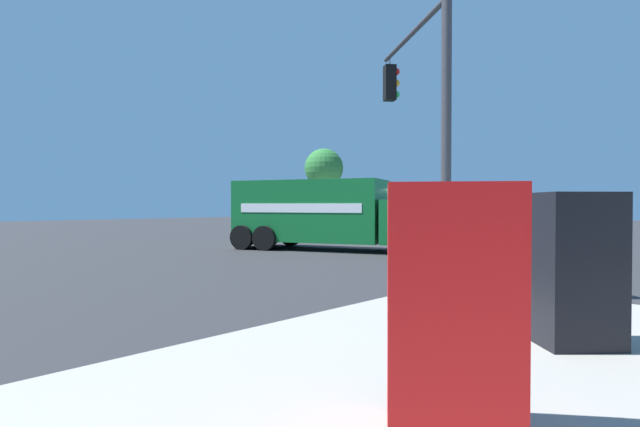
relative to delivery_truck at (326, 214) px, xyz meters
name	(u,v)px	position (x,y,z in m)	size (l,w,h in m)	color
ground_plane	(380,247)	(-2.61, 0.82, -1.49)	(100.00, 100.00, 0.00)	#2B2B2D
sidewalk_corner_near	(348,227)	(-15.60, -12.17, -1.42)	(11.04, 11.04, 0.14)	#9E998E
delivery_truck	(326,214)	(0.00, 0.00, 0.00)	(5.45, 8.55, 2.85)	#146B2D
traffic_light_primary	(423,105)	(5.15, 7.76, 2.58)	(2.62, 3.40, 5.99)	#38383D
pickup_navy	(447,222)	(-14.17, -2.38, -0.76)	(2.29, 5.22, 1.38)	navy
sedan_white	(567,227)	(-14.68, 4.77, -0.86)	(2.27, 4.41, 1.31)	white
pedestrian_near_corner	(330,214)	(-13.14, -11.91, -0.38)	(0.32, 0.50, 1.70)	#4C4C51
picket_fence_run	(303,219)	(-15.60, -17.45, -0.87)	(6.22, 0.05, 0.95)	silver
vending_machine_red	(450,311)	(11.37, 11.86, -0.42)	(1.14, 1.17, 1.85)	red
vending_machine_blue	(575,269)	(8.18, 11.77, -0.42)	(1.17, 1.16, 1.85)	black
shade_tree_near	(324,168)	(-16.53, -15.73, 3.59)	(3.41, 3.41, 6.68)	brown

